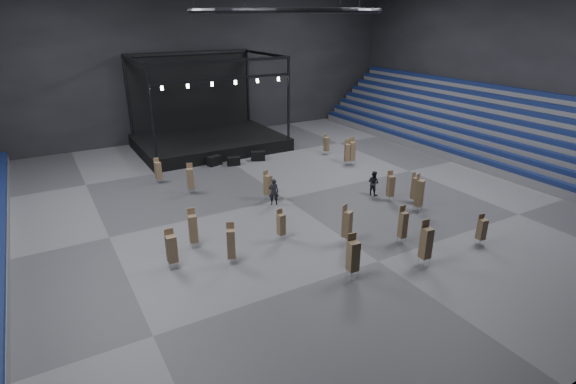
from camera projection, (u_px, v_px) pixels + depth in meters
floor at (285, 199)px, 33.47m from camera, size 50.00×50.00×0.00m
wall_back at (186, 53)px, 47.01m from camera, size 50.00×0.20×18.00m
wall_right at (518, 58)px, 41.73m from camera, size 0.20×42.00×18.00m
bleachers_right at (491, 137)px, 43.47m from camera, size 7.20×40.00×6.40m
stage at (207, 133)px, 45.99m from camera, size 14.00×10.00×9.20m
truss_ring at (285, 11)px, 28.64m from camera, size 12.30×12.30×5.15m
flight_case_left at (214, 161)px, 40.63m from camera, size 1.42×0.97×0.87m
flight_case_mid at (234, 161)px, 40.64m from camera, size 1.24×0.81×0.76m
flight_case_right at (258, 156)px, 41.98m from camera, size 1.45×1.10×0.87m
chair_stack_0 at (281, 224)px, 27.07m from camera, size 0.44×0.44×1.97m
chair_stack_1 at (403, 224)px, 26.67m from camera, size 0.44×0.44×2.36m
chair_stack_2 at (231, 243)px, 24.39m from camera, size 0.58×0.58×2.43m
chair_stack_3 at (482, 229)px, 26.49m from camera, size 0.48×0.48×1.93m
chair_stack_4 at (415, 188)px, 32.28m from camera, size 0.51×0.51×2.33m
chair_stack_5 at (419, 192)px, 30.84m from camera, size 0.65×0.65×2.76m
chair_stack_6 at (352, 151)px, 40.55m from camera, size 0.59×0.59×2.52m
chair_stack_7 at (347, 223)px, 26.59m from camera, size 0.64×0.64×2.47m
chair_stack_8 at (268, 184)px, 32.93m from camera, size 0.63×0.63×2.23m
chair_stack_9 at (190, 178)px, 34.01m from camera, size 0.61×0.61×2.38m
chair_stack_10 at (347, 152)px, 40.49m from camera, size 0.53×0.53×2.34m
chair_stack_11 at (326, 144)px, 43.55m from camera, size 0.51×0.51×2.02m
chair_stack_12 at (193, 228)px, 26.02m from camera, size 0.51×0.51×2.48m
chair_stack_13 at (158, 170)px, 36.14m from camera, size 0.51×0.51×2.09m
chair_stack_14 at (353, 255)px, 23.04m from camera, size 0.58×0.58×2.48m
chair_stack_15 at (391, 185)px, 32.67m from camera, size 0.54×0.54×2.29m
chair_stack_16 at (171, 248)px, 23.91m from camera, size 0.52×0.52×2.31m
chair_stack_17 at (426, 242)px, 24.23m from camera, size 0.54×0.54×2.63m
man_center at (274, 192)px, 32.08m from camera, size 0.85×0.73×1.97m
crew_member at (373, 183)px, 33.91m from camera, size 0.90×1.05×1.87m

